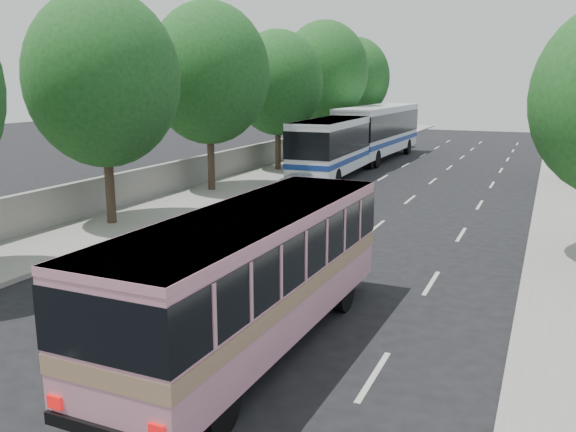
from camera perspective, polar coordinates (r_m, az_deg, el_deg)
The scene contains 14 objects.
ground at distance 15.33m, azimuth -5.39°, elevation -8.70°, with size 120.00×120.00×0.00m, color black.
sidewalk_left at distance 36.39m, azimuth -2.09°, elevation 3.88°, with size 4.00×90.00×0.15m, color #9E998E.
low_wall at distance 37.08m, azimuth -4.62°, elevation 5.30°, with size 0.30×90.00×1.50m, color #9E998E.
tree_left_b at distance 24.00m, azimuth -16.91°, elevation 12.67°, with size 5.70×5.70×8.88m.
tree_left_c at distance 30.69m, azimuth -7.38°, elevation 13.52°, with size 6.00×6.00×9.35m.
tree_left_d at distance 37.75m, azimuth -0.89°, elevation 12.67°, with size 5.52×5.52×8.60m.
tree_left_e at distance 45.14m, azimuth 3.50°, elevation 13.64°, with size 6.30×6.30×9.82m.
tree_left_f at distance 52.79m, azimuth 6.32°, elevation 12.95°, with size 5.88×5.88×9.16m.
pink_bus at distance 12.63m, azimuth -3.21°, elevation -4.53°, with size 2.54×9.30×2.95m.
pink_taxi at distance 22.58m, azimuth 2.14°, elevation 0.46°, with size 1.94×4.82×1.64m, color #D01270.
white_pickup at distance 31.79m, azimuth 1.94°, elevation 3.75°, with size 1.93×4.74×1.38m, color silver.
tour_coach_front at distance 36.17m, azimuth 4.80°, elevation 6.98°, with size 2.83×11.55×3.43m.
tour_coach_rear at distance 44.56m, azimuth 8.45°, elevation 8.20°, with size 3.02×12.72×3.79m.
taxi_roof_sign at distance 22.40m, azimuth 2.16°, elevation 2.74°, with size 0.55×0.18×0.18m, color silver.
Camera 1 is at (6.93, -12.50, 5.53)m, focal length 38.00 mm.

